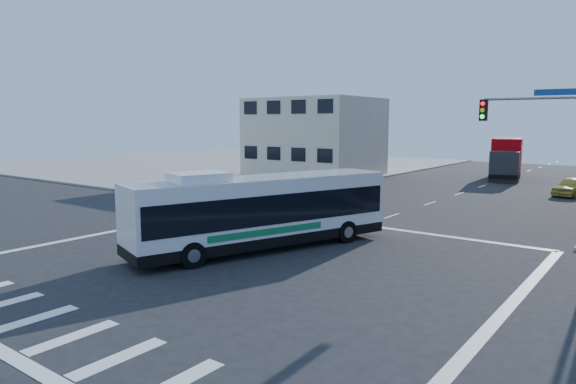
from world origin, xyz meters
The scene contains 7 objects.
ground centered at (0.00, 0.00, 0.00)m, with size 120.00×120.00×0.00m, color black.
sidewalk_nw centered at (-35.00, 35.00, 0.07)m, with size 50.00×50.00×0.15m, color gray.
building_west centered at (-17.02, 29.98, 4.01)m, with size 12.06×10.06×8.00m.
signal_mast_ne centered at (9.08, 10.62, 4.98)m, with size 7.91×1.13×8.07m.
transit_bus centered at (-1.08, 2.22, 1.73)m, with size 6.38×12.11×3.54m.
box_truck centered at (0.00, 38.62, 1.93)m, with size 4.21×9.15×3.97m.
parked_car centered at (7.17, 28.94, 0.72)m, with size 1.70×4.22×1.44m, color #D0BF4F.
Camera 1 is at (13.09, -14.78, 5.52)m, focal length 32.00 mm.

